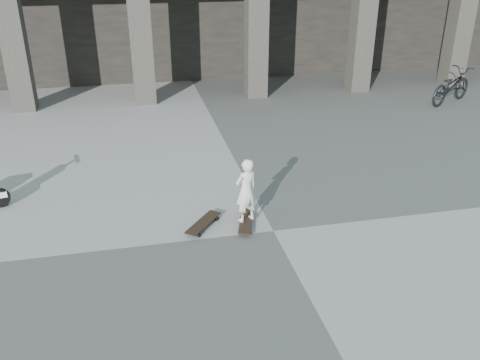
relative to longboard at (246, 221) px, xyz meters
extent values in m
plane|color=#4B4B48|center=(0.42, -0.32, -0.07)|extent=(90.00, 90.00, 0.00)
cube|color=#322F2A|center=(-4.94, 8.18, 1.93)|extent=(0.65, 0.65, 4.00)
cube|color=#322F2A|center=(-1.37, 8.18, 1.93)|extent=(0.65, 0.65, 4.00)
cube|color=#322F2A|center=(2.20, 8.18, 1.93)|extent=(0.65, 0.65, 4.00)
cube|color=#322F2A|center=(5.77, 8.18, 1.93)|extent=(0.65, 0.65, 4.00)
cube|color=#322F2A|center=(9.35, 8.18, 1.93)|extent=(0.65, 0.65, 4.00)
cube|color=black|center=(0.00, 0.00, 0.01)|extent=(0.47, 0.96, 0.02)
cube|color=#B2B2B7|center=(0.09, 0.31, -0.03)|extent=(0.20, 0.10, 0.03)
cube|color=#B2B2B7|center=(-0.09, -0.31, -0.03)|extent=(0.20, 0.10, 0.03)
cylinder|color=black|center=(0.00, 0.34, -0.04)|extent=(0.05, 0.07, 0.07)
cylinder|color=black|center=(0.19, 0.29, -0.04)|extent=(0.05, 0.07, 0.07)
cylinder|color=black|center=(-0.19, -0.29, -0.04)|extent=(0.05, 0.07, 0.07)
cylinder|color=black|center=(0.00, -0.34, -0.04)|extent=(0.05, 0.07, 0.07)
cube|color=black|center=(-0.76, 0.06, 0.02)|extent=(0.74, 0.85, 0.02)
cube|color=#B2B2B7|center=(-0.56, 0.31, -0.02)|extent=(0.19, 0.17, 0.03)
cube|color=#B2B2B7|center=(-0.96, -0.19, -0.02)|extent=(0.19, 0.17, 0.03)
cylinder|color=black|center=(-0.64, 0.37, -0.03)|extent=(0.08, 0.08, 0.08)
cylinder|color=black|center=(-0.48, 0.25, -0.03)|extent=(0.08, 0.08, 0.08)
cylinder|color=black|center=(-1.04, -0.12, -0.03)|extent=(0.08, 0.08, 0.08)
cylinder|color=black|center=(-0.88, -0.25, -0.03)|extent=(0.08, 0.08, 0.08)
imported|color=silver|center=(0.00, 0.00, 0.60)|extent=(0.50, 0.42, 1.17)
cylinder|color=black|center=(-4.41, 1.66, 0.11)|extent=(0.38, 0.16, 0.37)
imported|color=black|center=(7.96, 6.10, 0.46)|extent=(2.13, 1.60, 1.07)
camera|label=1|loc=(-1.79, -7.68, 4.48)|focal=38.00mm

